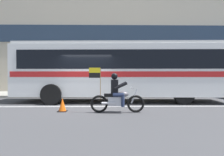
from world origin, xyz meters
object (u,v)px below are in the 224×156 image
(transit_bus, at_px, (121,68))
(motorcycle_with_rider, at_px, (117,96))
(fire_hydrant, at_px, (138,89))
(traffic_cone, at_px, (62,105))

(transit_bus, xyz_separation_m, motorcycle_with_rider, (-0.35, -3.40, -1.22))
(transit_bus, bearing_deg, fire_hydrant, 63.97)
(motorcycle_with_rider, bearing_deg, transit_bus, 84.11)
(motorcycle_with_rider, xyz_separation_m, fire_hydrant, (1.75, 6.26, -0.15))
(motorcycle_with_rider, bearing_deg, traffic_cone, 172.74)
(transit_bus, distance_m, fire_hydrant, 3.47)
(transit_bus, height_order, fire_hydrant, transit_bus)
(traffic_cone, bearing_deg, fire_hydrant, 56.51)
(traffic_cone, bearing_deg, transit_bus, 50.62)
(transit_bus, distance_m, traffic_cone, 4.35)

